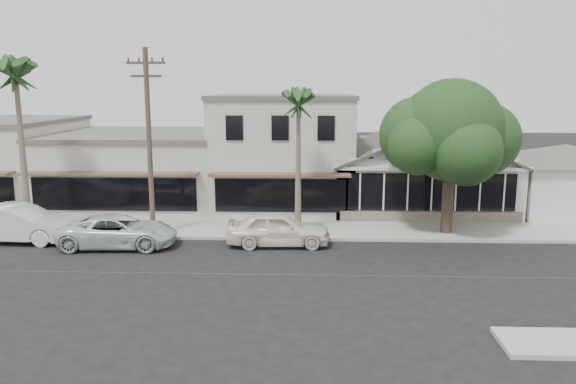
{
  "coord_description": "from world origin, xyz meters",
  "views": [
    {
      "loc": [
        -1.45,
        -20.89,
        7.23
      ],
      "look_at": [
        -2.49,
        6.0,
        2.16
      ],
      "focal_mm": 35.0,
      "sensor_mm": 36.0,
      "label": 1
    }
  ],
  "objects_px": {
    "car_1": "(18,224)",
    "car_2": "(118,231)",
    "car_0": "(278,228)",
    "utility_pole": "(149,139)",
    "shade_tree": "(449,133)"
  },
  "relations": [
    {
      "from": "car_0",
      "to": "car_2",
      "type": "height_order",
      "value": "car_0"
    },
    {
      "from": "utility_pole",
      "to": "car_1",
      "type": "bearing_deg",
      "value": -171.29
    },
    {
      "from": "car_2",
      "to": "shade_tree",
      "type": "bearing_deg",
      "value": -82.07
    },
    {
      "from": "car_0",
      "to": "car_2",
      "type": "distance_m",
      "value": 7.31
    },
    {
      "from": "car_0",
      "to": "car_1",
      "type": "height_order",
      "value": "car_1"
    },
    {
      "from": "utility_pole",
      "to": "car_1",
      "type": "height_order",
      "value": "utility_pole"
    },
    {
      "from": "car_0",
      "to": "car_1",
      "type": "distance_m",
      "value": 12.29
    },
    {
      "from": "car_1",
      "to": "car_2",
      "type": "xyz_separation_m",
      "value": [
        5.0,
        -0.66,
        -0.15
      ]
    },
    {
      "from": "car_1",
      "to": "car_2",
      "type": "relative_size",
      "value": 1.01
    },
    {
      "from": "car_1",
      "to": "utility_pole",
      "type": "bearing_deg",
      "value": -78.42
    },
    {
      "from": "utility_pole",
      "to": "car_1",
      "type": "distance_m",
      "value": 7.35
    },
    {
      "from": "utility_pole",
      "to": "car_0",
      "type": "relative_size",
      "value": 1.9
    },
    {
      "from": "utility_pole",
      "to": "car_2",
      "type": "height_order",
      "value": "utility_pole"
    },
    {
      "from": "utility_pole",
      "to": "shade_tree",
      "type": "distance_m",
      "value": 14.32
    },
    {
      "from": "car_0",
      "to": "car_2",
      "type": "xyz_separation_m",
      "value": [
        -7.29,
        -0.51,
        -0.07
      ]
    }
  ]
}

